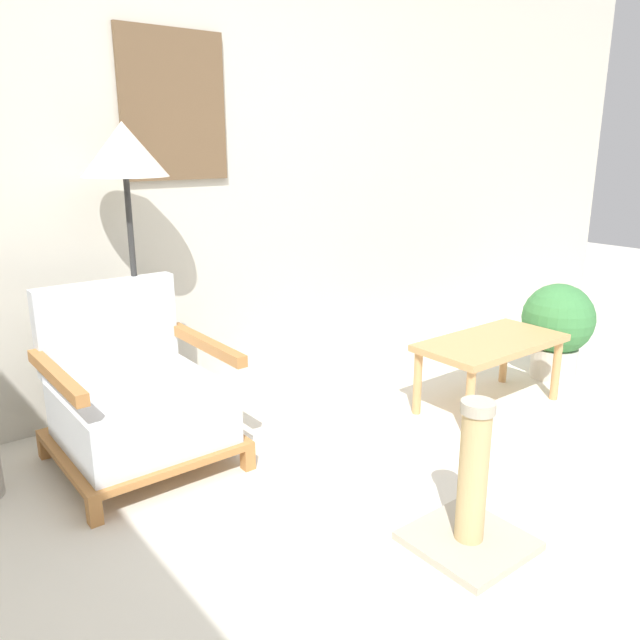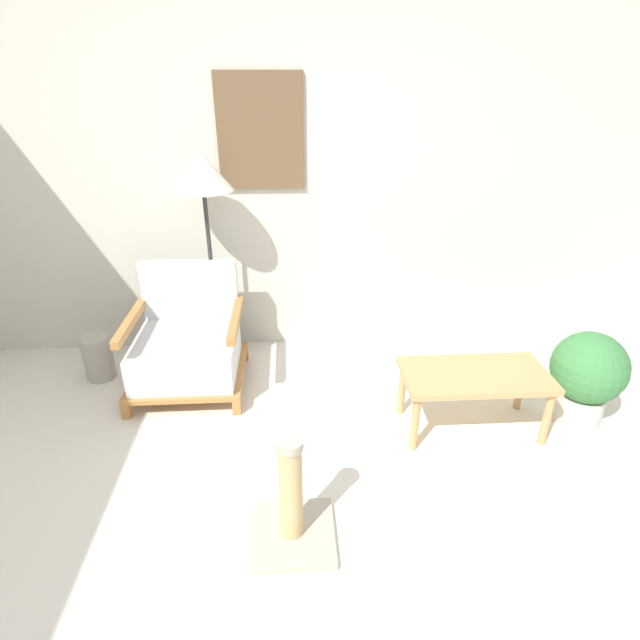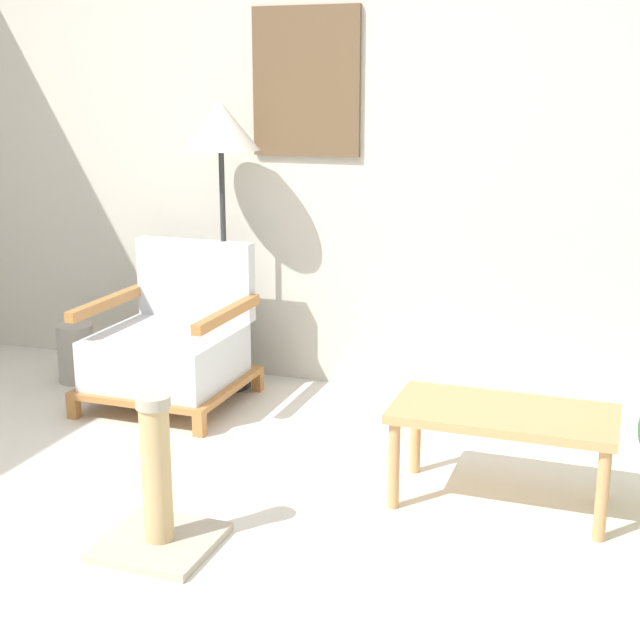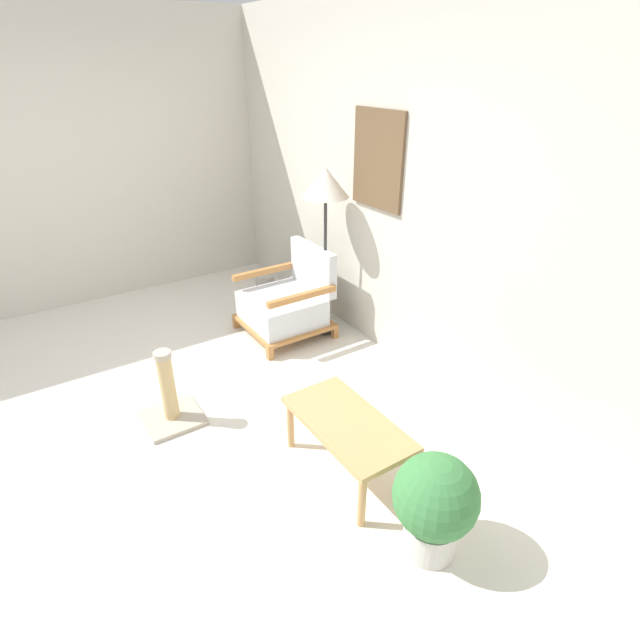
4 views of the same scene
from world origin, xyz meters
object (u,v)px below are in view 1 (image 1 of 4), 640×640
(potted_plant, at_px, (557,326))
(scratching_post, at_px, (471,502))
(coffee_table, at_px, (491,349))
(armchair, at_px, (137,400))
(floor_lamp, at_px, (125,166))

(potted_plant, height_order, scratching_post, potted_plant)
(potted_plant, bearing_deg, coffee_table, -177.43)
(scratching_post, bearing_deg, potted_plant, 23.58)
(armchair, distance_m, coffee_table, 1.81)
(potted_plant, relative_size, scratching_post, 1.05)
(floor_lamp, bearing_deg, coffee_table, -29.72)
(floor_lamp, height_order, scratching_post, floor_lamp)
(armchair, relative_size, potted_plant, 1.34)
(scratching_post, bearing_deg, armchair, 116.95)
(potted_plant, bearing_deg, floor_lamp, 158.98)
(armchair, relative_size, scratching_post, 1.41)
(floor_lamp, bearing_deg, armchair, -116.37)
(floor_lamp, xyz_separation_m, scratching_post, (0.51, -1.61, -1.10))
(floor_lamp, height_order, coffee_table, floor_lamp)
(floor_lamp, xyz_separation_m, coffee_table, (1.56, -0.89, -0.95))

